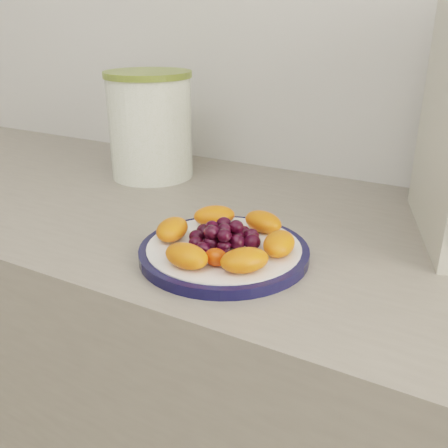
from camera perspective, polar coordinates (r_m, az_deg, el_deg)
The scene contains 6 objects.
counter at distance 1.06m, azimuth 6.40°, elevation -23.50°, with size 3.50×0.60×0.90m, color gray.
plate_rim at distance 0.70m, azimuth 0.00°, elevation -3.23°, with size 0.24×0.24×0.01m, color black.
plate_face at distance 0.69m, azimuth 0.00°, elevation -3.16°, with size 0.21×0.21×0.02m, color white.
canister at distance 1.04m, azimuth -8.38°, elevation 10.77°, with size 0.17×0.17×0.20m, color #557119.
canister_lid at distance 1.03m, azimuth -8.73°, elevation 16.57°, with size 0.17×0.17×0.01m, color olive.
fruit_plate at distance 0.68m, azimuth 0.18°, elevation -1.51°, with size 0.20×0.20×0.03m.
Camera 1 is at (0.26, 0.51, 1.21)m, focal length 40.00 mm.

